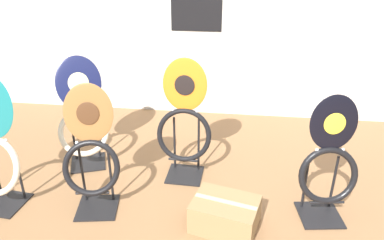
{
  "coord_description": "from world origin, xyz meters",
  "views": [
    {
      "loc": [
        -0.1,
        -1.23,
        1.74
      ],
      "look_at": [
        -0.4,
        1.15,
        0.55
      ],
      "focal_mm": 35.0,
      "sensor_mm": 36.0,
      "label": 1
    }
  ],
  "objects_px": {
    "toilet_seat_display_jazz_black": "(329,165)",
    "toilet_seat_display_orange_sun": "(184,125)",
    "storage_box": "(225,214)",
    "toilet_seat_display_woodgrain": "(91,158)",
    "toilet_seat_display_navy_moon": "(83,121)"
  },
  "relations": [
    {
      "from": "toilet_seat_display_navy_moon",
      "to": "toilet_seat_display_woodgrain",
      "type": "bearing_deg",
      "value": -63.06
    },
    {
      "from": "toilet_seat_display_navy_moon",
      "to": "storage_box",
      "type": "distance_m",
      "value": 1.39
    },
    {
      "from": "toilet_seat_display_orange_sun",
      "to": "toilet_seat_display_woodgrain",
      "type": "distance_m",
      "value": 0.73
    },
    {
      "from": "toilet_seat_display_orange_sun",
      "to": "storage_box",
      "type": "relative_size",
      "value": 2.01
    },
    {
      "from": "toilet_seat_display_orange_sun",
      "to": "toilet_seat_display_navy_moon",
      "type": "height_order",
      "value": "toilet_seat_display_orange_sun"
    },
    {
      "from": "toilet_seat_display_orange_sun",
      "to": "toilet_seat_display_navy_moon",
      "type": "xyz_separation_m",
      "value": [
        -0.85,
        0.1,
        -0.06
      ]
    },
    {
      "from": "toilet_seat_display_woodgrain",
      "to": "toilet_seat_display_orange_sun",
      "type": "bearing_deg",
      "value": 39.82
    },
    {
      "from": "toilet_seat_display_orange_sun",
      "to": "toilet_seat_display_navy_moon",
      "type": "bearing_deg",
      "value": 172.98
    },
    {
      "from": "toilet_seat_display_orange_sun",
      "to": "toilet_seat_display_navy_moon",
      "type": "relative_size",
      "value": 1.1
    },
    {
      "from": "toilet_seat_display_jazz_black",
      "to": "toilet_seat_display_orange_sun",
      "type": "height_order",
      "value": "toilet_seat_display_orange_sun"
    },
    {
      "from": "toilet_seat_display_jazz_black",
      "to": "toilet_seat_display_woodgrain",
      "type": "relative_size",
      "value": 0.98
    },
    {
      "from": "toilet_seat_display_woodgrain",
      "to": "storage_box",
      "type": "xyz_separation_m",
      "value": [
        0.9,
        -0.09,
        -0.31
      ]
    },
    {
      "from": "toilet_seat_display_orange_sun",
      "to": "storage_box",
      "type": "bearing_deg",
      "value": -58.0
    },
    {
      "from": "storage_box",
      "to": "toilet_seat_display_woodgrain",
      "type": "bearing_deg",
      "value": 174.62
    },
    {
      "from": "toilet_seat_display_jazz_black",
      "to": "storage_box",
      "type": "bearing_deg",
      "value": -163.92
    }
  ]
}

